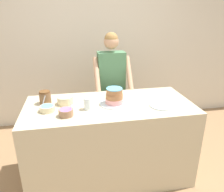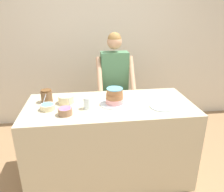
# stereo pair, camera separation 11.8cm
# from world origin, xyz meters

# --- Properties ---
(wall_back) EXTENTS (10.00, 0.05, 2.60)m
(wall_back) POSITION_xyz_m (0.00, 1.89, 1.30)
(wall_back) COLOR beige
(wall_back) RESTS_ON ground_plane
(counter) EXTENTS (1.77, 0.81, 0.90)m
(counter) POSITION_xyz_m (0.00, 0.41, 0.45)
(counter) COLOR #C6B793
(counter) RESTS_ON ground_plane
(person_baker) EXTENTS (0.48, 0.43, 1.58)m
(person_baker) POSITION_xyz_m (0.15, 1.08, 0.96)
(person_baker) COLOR #2D2D38
(person_baker) RESTS_ON ground_plane
(cake) EXTENTS (0.31, 0.31, 0.18)m
(cake) POSITION_xyz_m (0.05, 0.40, 0.97)
(cake) COLOR silver
(cake) RESTS_ON counter
(frosting_bowl_purple) EXTENTS (0.14, 0.14, 0.18)m
(frosting_bowl_purple) POSITION_xyz_m (-0.45, 0.21, 0.94)
(frosting_bowl_purple) COLOR #936B4C
(frosting_bowl_purple) RESTS_ON counter
(frosting_bowl_pink) EXTENTS (0.16, 0.16, 0.08)m
(frosting_bowl_pink) POSITION_xyz_m (-0.46, 0.50, 0.94)
(frosting_bowl_pink) COLOR beige
(frosting_bowl_pink) RESTS_ON counter
(frosting_bowl_blue) EXTENTS (0.15, 0.15, 0.14)m
(frosting_bowl_blue) POSITION_xyz_m (-0.63, 0.35, 0.93)
(frosting_bowl_blue) COLOR beige
(frosting_bowl_blue) RESTS_ON counter
(drinking_glass) EXTENTS (0.08, 0.08, 0.12)m
(drinking_glass) POSITION_xyz_m (-0.23, 0.32, 0.96)
(drinking_glass) COLOR silver
(drinking_glass) RESTS_ON counter
(ceramic_plate) EXTENTS (0.25, 0.25, 0.01)m
(ceramic_plate) POSITION_xyz_m (0.52, 0.26, 0.91)
(ceramic_plate) COLOR silver
(ceramic_plate) RESTS_ON counter
(stoneware_jar) EXTENTS (0.12, 0.12, 0.14)m
(stoneware_jar) POSITION_xyz_m (-0.66, 0.55, 0.97)
(stoneware_jar) COLOR brown
(stoneware_jar) RESTS_ON counter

